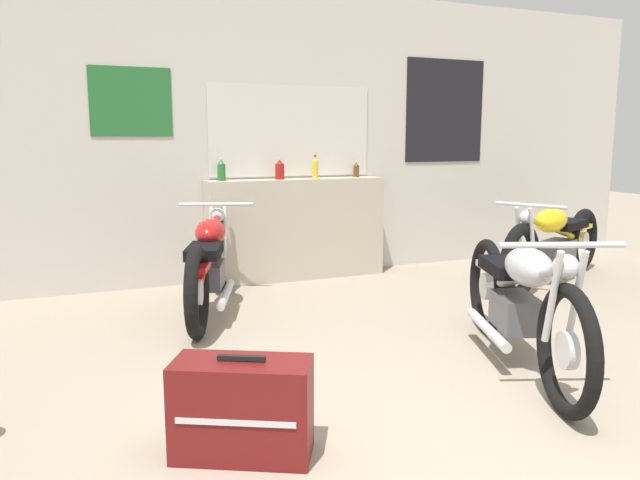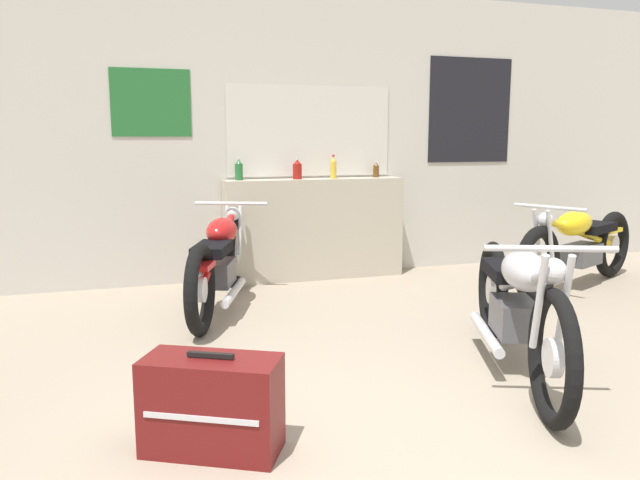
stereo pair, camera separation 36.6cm
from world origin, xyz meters
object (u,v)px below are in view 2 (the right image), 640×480
object	(u,v)px
bottle_center	(333,168)
motorcycle_red	(220,260)
motorcycle_yellow	(578,246)
hard_case_darkred	(212,405)
bottle_leftmost	(239,170)
motorcycle_silver	(517,304)
bottle_right_center	(376,170)
bottle_left_center	(297,170)

from	to	relation	value
bottle_center	motorcycle_red	bearing A→B (deg)	-146.78
motorcycle_yellow	hard_case_darkred	xyz separation A→B (m)	(-3.64, -2.01, -0.19)
bottle_leftmost	motorcycle_silver	world-z (taller)	bottle_leftmost
bottle_center	hard_case_darkred	size ratio (longest dim) A/B	0.35
motorcycle_silver	motorcycle_red	size ratio (longest dim) A/B	0.98
bottle_right_center	motorcycle_silver	size ratio (longest dim) A/B	0.08
bottle_left_center	hard_case_darkred	bearing A→B (deg)	-112.19
bottle_left_center	motorcycle_red	distance (m)	1.40
motorcycle_silver	motorcycle_red	xyz separation A→B (m)	(-1.43, 1.94, -0.02)
hard_case_darkred	bottle_leftmost	bearing A→B (deg)	77.07
bottle_right_center	motorcycle_silver	bearing A→B (deg)	-96.10
bottle_left_center	bottle_center	size ratio (longest dim) A/B	0.88
hard_case_darkred	motorcycle_red	bearing A→B (deg)	80.11
bottle_leftmost	motorcycle_silver	distance (m)	3.09
bottle_leftmost	motorcycle_silver	bearing A→B (deg)	-68.58
motorcycle_silver	bottle_right_center	bearing A→B (deg)	83.90
motorcycle_red	hard_case_darkred	bearing A→B (deg)	-99.89
bottle_leftmost	hard_case_darkred	bearing A→B (deg)	-102.93
bottle_center	motorcycle_red	distance (m)	1.64
motorcycle_silver	motorcycle_red	bearing A→B (deg)	126.37
bottle_right_center	motorcycle_red	distance (m)	2.06
motorcycle_yellow	motorcycle_silver	bearing A→B (deg)	-138.09
bottle_left_center	motorcycle_silver	bearing A→B (deg)	-79.02
bottle_left_center	motorcycle_red	size ratio (longest dim) A/B	0.10
motorcycle_yellow	hard_case_darkred	distance (m)	4.16
bottle_center	motorcycle_silver	xyz separation A→B (m)	(0.18, -2.76, -0.67)
bottle_center	motorcycle_yellow	distance (m)	2.39
bottle_left_center	bottle_right_center	world-z (taller)	bottle_left_center
motorcycle_yellow	bottle_center	bearing A→B (deg)	149.98
bottle_right_center	motorcycle_red	size ratio (longest dim) A/B	0.08
bottle_leftmost	motorcycle_yellow	bearing A→B (deg)	-22.36
bottle_left_center	bottle_center	xyz separation A→B (m)	(0.36, -0.02, 0.01)
motorcycle_yellow	hard_case_darkred	world-z (taller)	motorcycle_yellow
bottle_right_center	hard_case_darkred	distance (m)	3.97
motorcycle_silver	motorcycle_yellow	size ratio (longest dim) A/B	0.96
bottle_right_center	hard_case_darkred	xyz separation A→B (m)	(-2.14, -3.24, -0.84)
bottle_center	motorcycle_silver	bearing A→B (deg)	-86.23
bottle_center	bottle_right_center	size ratio (longest dim) A/B	1.43
motorcycle_silver	bottle_leftmost	bearing A→B (deg)	111.42
bottle_center	bottle_right_center	world-z (taller)	bottle_center
hard_case_darkred	motorcycle_silver	bearing A→B (deg)	12.25
motorcycle_red	bottle_left_center	bearing A→B (deg)	43.37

